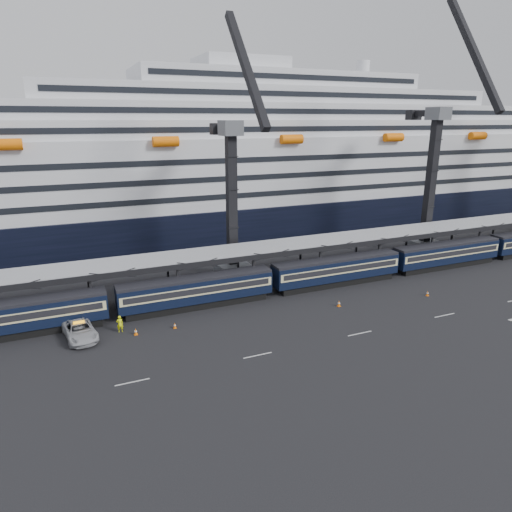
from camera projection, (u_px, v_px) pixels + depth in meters
name	position (u px, v px, depth m)	size (l,w,h in m)	color
ground	(433.00, 301.00, 57.88)	(260.00, 260.00, 0.00)	black
train	(357.00, 267.00, 64.28)	(133.05, 3.00, 4.05)	black
canopy	(368.00, 236.00, 68.68)	(130.00, 6.25, 5.53)	gray
cruise_ship	(272.00, 169.00, 94.38)	(214.09, 28.84, 34.00)	black
crane_dark_near	(233.00, 196.00, 63.24)	(4.50, 17.75, 35.08)	#4B4E53
crane_dark_mid	(433.00, 175.00, 75.18)	(4.50, 18.24, 39.64)	#4B4E53
pickup_truck	(80.00, 331.00, 47.80)	(2.89, 6.27, 1.74)	#A0A2A7
worker	(120.00, 324.00, 49.17)	(0.70, 0.46, 1.91)	#E9F60C
traffic_cone_a	(136.00, 331.00, 48.69)	(0.38, 0.38, 0.77)	orange
traffic_cone_b	(175.00, 325.00, 50.21)	(0.34, 0.34, 0.67)	orange
traffic_cone_c	(339.00, 303.00, 56.10)	(0.39, 0.39, 0.79)	orange
traffic_cone_d	(428.00, 293.00, 59.46)	(0.34, 0.34, 0.69)	orange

